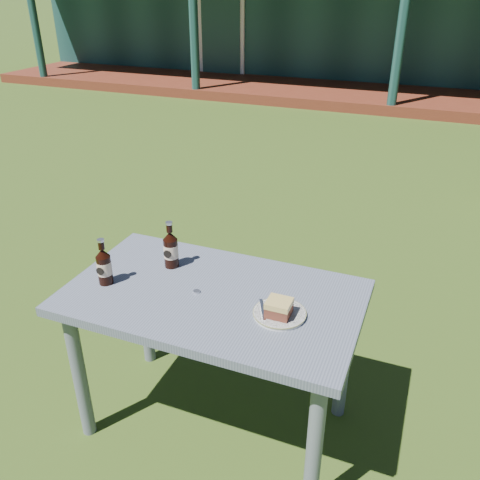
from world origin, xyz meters
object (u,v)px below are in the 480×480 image
at_px(cafe_table, 213,314).
at_px(cola_bottle_near, 171,249).
at_px(cake_slice, 279,308).
at_px(cola_bottle_far, 104,266).
at_px(plate, 280,314).

xyz_separation_m(cafe_table, cola_bottle_near, (-0.26, 0.13, 0.19)).
bearing_deg(cake_slice, cola_bottle_far, -177.32).
height_order(cafe_table, cola_bottle_far, cola_bottle_far).
bearing_deg(plate, cafe_table, 171.79).
relative_size(cafe_table, cake_slice, 13.04).
distance_m(cake_slice, cola_bottle_near, 0.59).
relative_size(cake_slice, cola_bottle_far, 0.45).
height_order(cake_slice, cola_bottle_far, cola_bottle_far).
xyz_separation_m(plate, cola_bottle_near, (-0.56, 0.18, 0.08)).
relative_size(plate, cola_bottle_near, 0.94).
bearing_deg(cafe_table, plate, -8.21).
bearing_deg(cola_bottle_far, cake_slice, 2.68).
xyz_separation_m(plate, cola_bottle_far, (-0.75, -0.05, 0.07)).
relative_size(cafe_table, cola_bottle_far, 5.82).
bearing_deg(plate, cola_bottle_near, 162.51).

